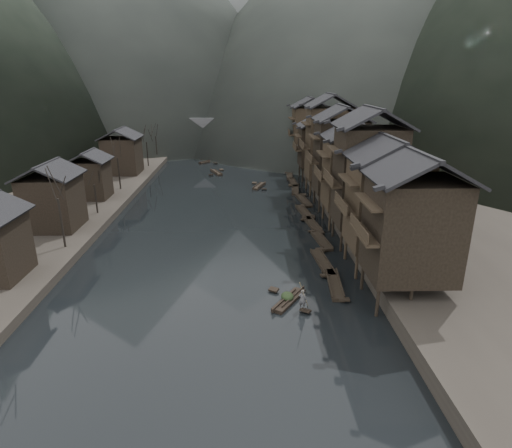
{
  "coord_description": "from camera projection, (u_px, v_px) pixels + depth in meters",
  "views": [
    {
      "loc": [
        3.29,
        -41.43,
        19.03
      ],
      "look_at": [
        4.55,
        6.17,
        2.5
      ],
      "focal_mm": 30.0,
      "sensor_mm": 36.0,
      "label": 1
    }
  ],
  "objects": [
    {
      "name": "bare_trees",
      "position": [
        111.0,
        163.0,
        64.63
      ],
      "size": [
        4.0,
        74.08,
        8.0
      ],
      "color": "black",
      "rests_on": "left_bank"
    },
    {
      "name": "stilt_houses",
      "position": [
        343.0,
        149.0,
        60.99
      ],
      "size": [
        9.0,
        67.6,
        16.6
      ],
      "color": "black",
      "rests_on": "ground"
    },
    {
      "name": "boatman",
      "position": [
        302.0,
        297.0,
        36.23
      ],
      "size": [
        0.73,
        0.58,
        1.77
      ],
      "primitive_type": "imported",
      "rotation": [
        0.0,
        0.0,
        2.88
      ],
      "color": "#555558",
      "rests_on": "hero_sampan"
    },
    {
      "name": "moored_sampans",
      "position": [
        305.0,
        211.0,
        62.9
      ],
      "size": [
        2.98,
        53.72,
        0.47
      ],
      "color": "black",
      "rests_on": "water"
    },
    {
      "name": "water",
      "position": [
        215.0,
        266.0,
        45.28
      ],
      "size": [
        300.0,
        300.0,
        0.0
      ],
      "primitive_type": "plane",
      "color": "black",
      "rests_on": "ground"
    },
    {
      "name": "stone_bridge",
      "position": [
        232.0,
        132.0,
        111.6
      ],
      "size": [
        40.0,
        6.0,
        9.0
      ],
      "color": "#4C4C4F",
      "rests_on": "ground"
    },
    {
      "name": "hero_sampan",
      "position": [
        289.0,
        300.0,
        37.99
      ],
      "size": [
        3.51,
        4.78,
        0.44
      ],
      "color": "black",
      "rests_on": "water"
    },
    {
      "name": "cargo_heap",
      "position": [
        287.0,
        293.0,
        37.99
      ],
      "size": [
        1.13,
        1.48,
        0.68
      ],
      "primitive_type": "ellipsoid",
      "color": "black",
      "rests_on": "hero_sampan"
    },
    {
      "name": "bamboo_pole",
      "position": [
        306.0,
        267.0,
        35.32
      ],
      "size": [
        1.31,
        2.1,
        3.77
      ],
      "primitive_type": "cylinder",
      "rotation": [
        0.57,
        0.0,
        -0.55
      ],
      "color": "#8C7A51",
      "rests_on": "boatman"
    },
    {
      "name": "midriver_boats",
      "position": [
        225.0,
        171.0,
        89.01
      ],
      "size": [
        14.55,
        29.38,
        0.45
      ],
      "color": "black",
      "rests_on": "water"
    },
    {
      "name": "left_bank",
      "position": [
        46.0,
        177.0,
        81.98
      ],
      "size": [
        40.0,
        200.0,
        1.2
      ],
      "primitive_type": "cube",
      "color": "#2D2823",
      "rests_on": "ground"
    },
    {
      "name": "left_houses",
      "position": [
        81.0,
        173.0,
        61.9
      ],
      "size": [
        8.1,
        53.2,
        8.73
      ],
      "color": "black",
      "rests_on": "left_bank"
    },
    {
      "name": "right_bank",
      "position": [
        407.0,
        174.0,
        83.64
      ],
      "size": [
        40.0,
        200.0,
        1.8
      ],
      "primitive_type": "cube",
      "color": "#2D2823",
      "rests_on": "ground"
    }
  ]
}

